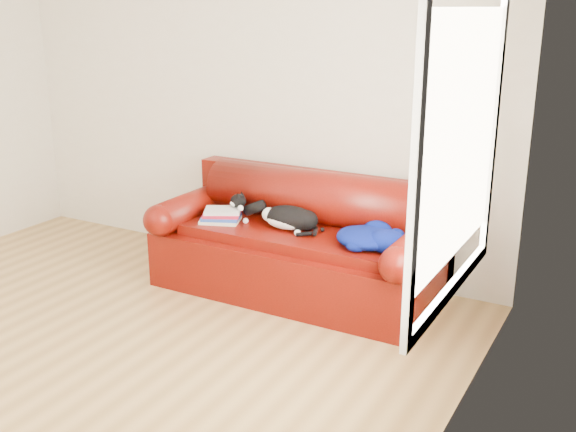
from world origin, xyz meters
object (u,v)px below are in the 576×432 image
object	(u,v)px
book_stack	(222,215)
cat	(289,218)
sofa_base	(297,262)
blanket	(369,237)

from	to	relation	value
book_stack	cat	xyz separation A→B (m)	(0.53, 0.09, 0.03)
cat	book_stack	bearing A→B (deg)	-167.94
sofa_base	blanket	distance (m)	0.69
sofa_base	cat	distance (m)	0.35
sofa_base	book_stack	world-z (taller)	book_stack
book_stack	cat	distance (m)	0.54
sofa_base	book_stack	xyz separation A→B (m)	(-0.58, -0.13, 0.31)
sofa_base	cat	size ratio (longest dim) A/B	3.53
book_stack	blanket	distance (m)	1.18
blanket	book_stack	bearing A→B (deg)	-178.34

